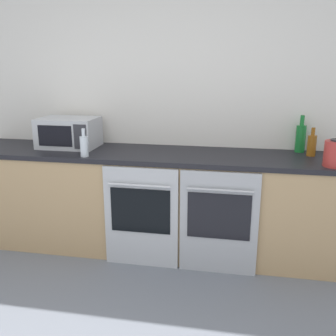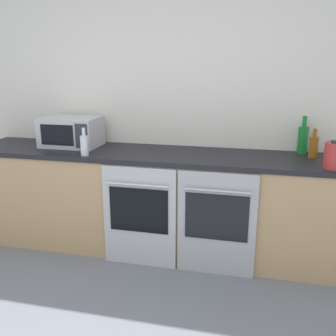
# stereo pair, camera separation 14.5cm
# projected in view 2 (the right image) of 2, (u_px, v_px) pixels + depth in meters

# --- Properties ---
(wall_back) EXTENTS (10.00, 0.06, 2.60)m
(wall_back) POSITION_uv_depth(u_px,v_px,m) (161.00, 99.00, 3.41)
(wall_back) COLOR silver
(wall_back) RESTS_ON ground_plane
(counter_back) EXTENTS (3.26, 0.65, 0.89)m
(counter_back) POSITION_uv_depth(u_px,v_px,m) (152.00, 201.00, 3.32)
(counter_back) COLOR tan
(counter_back) RESTS_ON ground_plane
(oven_left) EXTENTS (0.60, 0.06, 0.84)m
(oven_left) POSITION_uv_depth(u_px,v_px,m) (139.00, 217.00, 3.01)
(oven_left) COLOR #B7BABF
(oven_left) RESTS_ON ground_plane
(oven_right) EXTENTS (0.60, 0.06, 0.84)m
(oven_right) POSITION_uv_depth(u_px,v_px,m) (216.00, 224.00, 2.88)
(oven_right) COLOR #A8AAAF
(oven_right) RESTS_ON ground_plane
(microwave) EXTENTS (0.51, 0.36, 0.26)m
(microwave) POSITION_uv_depth(u_px,v_px,m) (71.00, 132.00, 3.40)
(microwave) COLOR #B7BABF
(microwave) RESTS_ON counter_back
(bottle_green) EXTENTS (0.08, 0.08, 0.31)m
(bottle_green) POSITION_uv_depth(u_px,v_px,m) (303.00, 139.00, 3.12)
(bottle_green) COLOR #19722D
(bottle_green) RESTS_ON counter_back
(bottle_amber) EXTENTS (0.07, 0.07, 0.23)m
(bottle_amber) POSITION_uv_depth(u_px,v_px,m) (313.00, 146.00, 2.99)
(bottle_amber) COLOR #8C5114
(bottle_amber) RESTS_ON counter_back
(bottle_clear) EXTENTS (0.07, 0.07, 0.23)m
(bottle_clear) POSITION_uv_depth(u_px,v_px,m) (84.00, 145.00, 3.05)
(bottle_clear) COLOR silver
(bottle_clear) RESTS_ON counter_back
(kettle) EXTENTS (0.17, 0.17, 0.20)m
(kettle) POSITION_uv_depth(u_px,v_px,m) (336.00, 155.00, 2.67)
(kettle) COLOR #B2332D
(kettle) RESTS_ON counter_back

